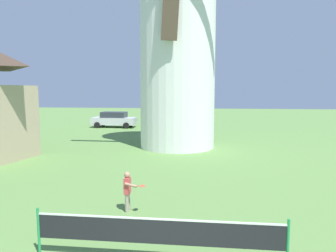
{
  "coord_description": "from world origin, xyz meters",
  "views": [
    {
      "loc": [
        0.67,
        -4.31,
        3.76
      ],
      "look_at": [
        -0.3,
        4.18,
        2.78
      ],
      "focal_mm": 33.69,
      "sensor_mm": 36.0,
      "label": 1
    }
  ],
  "objects_px": {
    "windmill": "(178,33)",
    "parked_car_silver": "(114,119)",
    "parked_car_blue": "(166,120)",
    "player_far": "(128,189)",
    "tennis_net": "(158,232)"
  },
  "relations": [
    {
      "from": "windmill",
      "to": "player_far",
      "type": "relative_size",
      "value": 12.05
    },
    {
      "from": "tennis_net",
      "to": "player_far",
      "type": "bearing_deg",
      "value": 115.78
    },
    {
      "from": "tennis_net",
      "to": "windmill",
      "type": "bearing_deg",
      "value": 93.09
    },
    {
      "from": "windmill",
      "to": "parked_car_blue",
      "type": "bearing_deg",
      "value": 101.0
    },
    {
      "from": "windmill",
      "to": "parked_car_silver",
      "type": "xyz_separation_m",
      "value": [
        -7.24,
        10.2,
        -6.57
      ]
    },
    {
      "from": "windmill",
      "to": "tennis_net",
      "type": "xyz_separation_m",
      "value": [
        0.76,
        -14.07,
        -6.7
      ]
    },
    {
      "from": "player_far",
      "to": "tennis_net",
      "type": "bearing_deg",
      "value": -64.22
    },
    {
      "from": "windmill",
      "to": "parked_car_silver",
      "type": "height_order",
      "value": "windmill"
    },
    {
      "from": "tennis_net",
      "to": "parked_car_silver",
      "type": "xyz_separation_m",
      "value": [
        -8.0,
        24.27,
        0.12
      ]
    },
    {
      "from": "windmill",
      "to": "parked_car_silver",
      "type": "relative_size",
      "value": 3.43
    },
    {
      "from": "windmill",
      "to": "parked_car_blue",
      "type": "xyz_separation_m",
      "value": [
        -1.98,
        10.18,
        -6.58
      ]
    },
    {
      "from": "parked_car_silver",
      "to": "parked_car_blue",
      "type": "distance_m",
      "value": 5.26
    },
    {
      "from": "parked_car_blue",
      "to": "player_far",
      "type": "bearing_deg",
      "value": -86.25
    },
    {
      "from": "windmill",
      "to": "parked_car_silver",
      "type": "bearing_deg",
      "value": 125.39
    },
    {
      "from": "tennis_net",
      "to": "parked_car_blue",
      "type": "distance_m",
      "value": 24.41
    }
  ]
}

